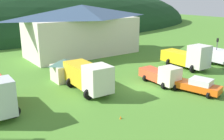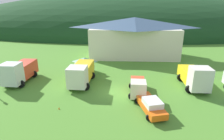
{
  "view_description": "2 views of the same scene",
  "coord_description": "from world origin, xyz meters",
  "px_view_note": "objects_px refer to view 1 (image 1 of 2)",
  "views": [
    {
      "loc": [
        -18.34,
        -20.2,
        10.05
      ],
      "look_at": [
        -0.98,
        3.77,
        1.4
      ],
      "focal_mm": 40.74,
      "sensor_mm": 36.0,
      "label": 1
    },
    {
      "loc": [
        0.73,
        -23.48,
        11.46
      ],
      "look_at": [
        -0.66,
        4.66,
        1.53
      ],
      "focal_mm": 30.51,
      "sensor_mm": 36.0,
      "label": 2
    }
  ],
  "objects_px": {
    "depot_building": "(82,29)",
    "service_pickup_orange": "(196,85)",
    "heavy_rig_striped": "(88,76)",
    "play_shed_cream": "(65,69)",
    "traffic_cone_near_pickup": "(121,119)",
    "light_truck_cream": "(162,75)",
    "traffic_light_east": "(217,49)",
    "flatbed_truck_yellow": "(188,57)"
  },
  "relations": [
    {
      "from": "play_shed_cream",
      "to": "traffic_cone_near_pickup",
      "type": "relative_size",
      "value": 5.83
    },
    {
      "from": "traffic_cone_near_pickup",
      "to": "light_truck_cream",
      "type": "bearing_deg",
      "value": 23.66
    },
    {
      "from": "service_pickup_orange",
      "to": "depot_building",
      "type": "bearing_deg",
      "value": 166.67
    },
    {
      "from": "depot_building",
      "to": "service_pickup_orange",
      "type": "relative_size",
      "value": 3.62
    },
    {
      "from": "service_pickup_orange",
      "to": "traffic_light_east",
      "type": "bearing_deg",
      "value": 99.72
    },
    {
      "from": "service_pickup_orange",
      "to": "traffic_light_east",
      "type": "relative_size",
      "value": 1.4
    },
    {
      "from": "play_shed_cream",
      "to": "traffic_light_east",
      "type": "relative_size",
      "value": 0.8
    },
    {
      "from": "heavy_rig_striped",
      "to": "light_truck_cream",
      "type": "height_order",
      "value": "heavy_rig_striped"
    },
    {
      "from": "flatbed_truck_yellow",
      "to": "traffic_light_east",
      "type": "relative_size",
      "value": 1.77
    },
    {
      "from": "light_truck_cream",
      "to": "flatbed_truck_yellow",
      "type": "bearing_deg",
      "value": 111.32
    },
    {
      "from": "depot_building",
      "to": "flatbed_truck_yellow",
      "type": "distance_m",
      "value": 18.63
    },
    {
      "from": "light_truck_cream",
      "to": "traffic_light_east",
      "type": "distance_m",
      "value": 13.36
    },
    {
      "from": "heavy_rig_striped",
      "to": "flatbed_truck_yellow",
      "type": "xyz_separation_m",
      "value": [
        16.21,
        -0.51,
        -0.05
      ]
    },
    {
      "from": "depot_building",
      "to": "service_pickup_orange",
      "type": "height_order",
      "value": "depot_building"
    },
    {
      "from": "play_shed_cream",
      "to": "heavy_rig_striped",
      "type": "relative_size",
      "value": 0.44
    },
    {
      "from": "flatbed_truck_yellow",
      "to": "service_pickup_orange",
      "type": "height_order",
      "value": "flatbed_truck_yellow"
    },
    {
      "from": "flatbed_truck_yellow",
      "to": "traffic_cone_near_pickup",
      "type": "distance_m",
      "value": 18.71
    },
    {
      "from": "depot_building",
      "to": "heavy_rig_striped",
      "type": "distance_m",
      "value": 18.58
    },
    {
      "from": "depot_building",
      "to": "light_truck_cream",
      "type": "xyz_separation_m",
      "value": [
        -0.51,
        -19.43,
        -3.26
      ]
    },
    {
      "from": "heavy_rig_striped",
      "to": "service_pickup_orange",
      "type": "distance_m",
      "value": 11.65
    },
    {
      "from": "play_shed_cream",
      "to": "flatbed_truck_yellow",
      "type": "relative_size",
      "value": 0.45
    },
    {
      "from": "service_pickup_orange",
      "to": "traffic_cone_near_pickup",
      "type": "distance_m",
      "value": 10.36
    },
    {
      "from": "traffic_cone_near_pickup",
      "to": "traffic_light_east",
      "type": "bearing_deg",
      "value": 13.98
    },
    {
      "from": "play_shed_cream",
      "to": "flatbed_truck_yellow",
      "type": "bearing_deg",
      "value": -18.11
    },
    {
      "from": "flatbed_truck_yellow",
      "to": "traffic_light_east",
      "type": "xyz_separation_m",
      "value": [
        5.07,
        -1.11,
        0.77
      ]
    },
    {
      "from": "flatbed_truck_yellow",
      "to": "traffic_cone_near_pickup",
      "type": "xyz_separation_m",
      "value": [
        -17.38,
        -6.7,
        -1.72
      ]
    },
    {
      "from": "light_truck_cream",
      "to": "traffic_cone_near_pickup",
      "type": "xyz_separation_m",
      "value": [
        -9.24,
        -4.05,
        -1.19
      ]
    },
    {
      "from": "traffic_light_east",
      "to": "traffic_cone_near_pickup",
      "type": "distance_m",
      "value": 23.27
    },
    {
      "from": "depot_building",
      "to": "heavy_rig_striped",
      "type": "xyz_separation_m",
      "value": [
        -8.58,
        -16.26,
        -2.68
      ]
    },
    {
      "from": "play_shed_cream",
      "to": "heavy_rig_striped",
      "type": "bearing_deg",
      "value": -85.58
    },
    {
      "from": "traffic_light_east",
      "to": "depot_building",
      "type": "bearing_deg",
      "value": 125.37
    },
    {
      "from": "service_pickup_orange",
      "to": "heavy_rig_striped",
      "type": "bearing_deg",
      "value": -142.68
    },
    {
      "from": "traffic_cone_near_pickup",
      "to": "service_pickup_orange",
      "type": "bearing_deg",
      "value": 0.42
    },
    {
      "from": "play_shed_cream",
      "to": "traffic_cone_near_pickup",
      "type": "xyz_separation_m",
      "value": [
        -0.79,
        -12.13,
        -1.41
      ]
    },
    {
      "from": "play_shed_cream",
      "to": "depot_building",
      "type": "bearing_deg",
      "value": 51.71
    },
    {
      "from": "play_shed_cream",
      "to": "light_truck_cream",
      "type": "relative_size",
      "value": 0.59
    },
    {
      "from": "depot_building",
      "to": "heavy_rig_striped",
      "type": "bearing_deg",
      "value": -117.82
    },
    {
      "from": "heavy_rig_striped",
      "to": "light_truck_cream",
      "type": "bearing_deg",
      "value": 71.0
    },
    {
      "from": "depot_building",
      "to": "play_shed_cream",
      "type": "relative_size",
      "value": 6.35
    },
    {
      "from": "depot_building",
      "to": "heavy_rig_striped",
      "type": "relative_size",
      "value": 2.82
    },
    {
      "from": "traffic_light_east",
      "to": "light_truck_cream",
      "type": "bearing_deg",
      "value": -173.34
    },
    {
      "from": "play_shed_cream",
      "to": "flatbed_truck_yellow",
      "type": "height_order",
      "value": "flatbed_truck_yellow"
    }
  ]
}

